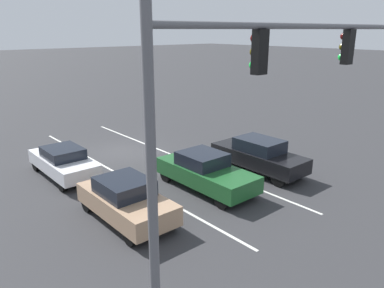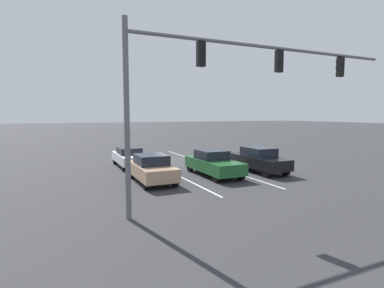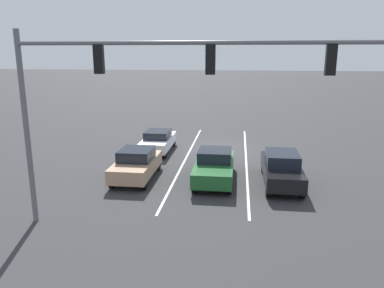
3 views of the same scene
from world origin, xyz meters
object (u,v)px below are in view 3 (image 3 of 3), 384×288
Objects in this scene: traffic_signal_gantry at (139,81)px; car_tan_rightlane_front at (136,164)px; car_white_rightlane_second at (158,141)px; car_darkgreen_midlane_front at (214,166)px; car_black_leftlane_front at (282,168)px.

car_tan_rightlane_front is at bearing -71.92° from traffic_signal_gantry.
car_tan_rightlane_front is 0.96× the size of car_white_rightlane_second.
car_white_rightlane_second is 11.98m from traffic_signal_gantry.
car_black_leftlane_front reaches higher than car_darkgreen_midlane_front.
car_darkgreen_midlane_front is 3.31m from car_black_leftlane_front.
car_tan_rightlane_front is 7.32m from traffic_signal_gantry.
traffic_signal_gantry is at bearing 68.05° from car_darkgreen_midlane_front.
car_darkgreen_midlane_front is at bearing -177.43° from car_tan_rightlane_front.
traffic_signal_gantry is at bearing 44.37° from car_black_leftlane_front.
traffic_signal_gantry is (5.56, 5.44, 4.55)m from car_black_leftlane_front.
traffic_signal_gantry reaches higher than car_tan_rightlane_front.
car_white_rightlane_second is at bearing -52.58° from car_darkgreen_midlane_front.
traffic_signal_gantry is (2.25, 5.59, 4.60)m from car_darkgreen_midlane_front.
car_darkgreen_midlane_front is at bearing -2.55° from car_black_leftlane_front.
car_tan_rightlane_front is 0.87× the size of car_black_leftlane_front.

